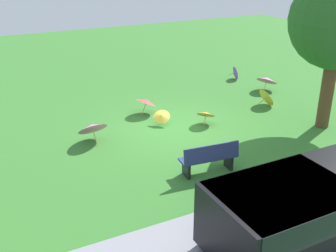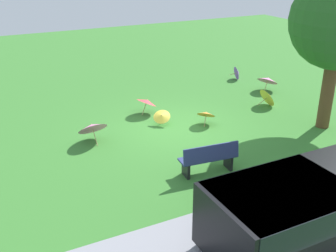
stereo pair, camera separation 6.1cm
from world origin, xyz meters
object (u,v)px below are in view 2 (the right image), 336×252
object	(u,v)px
parasol_red_0	(147,101)
parasol_pink_1	(92,127)
parasol_yellow_0	(269,97)
parasol_purple_0	(237,73)
park_bench	(209,158)
parasol_orange_0	(206,114)
parasol_pink_0	(268,80)
parasol_yellow_1	(162,116)
van_dark	(309,207)

from	to	relation	value
parasol_red_0	parasol_pink_1	xyz separation A→B (m)	(2.51, 1.42, 0.02)
parasol_red_0	parasol_pink_1	size ratio (longest dim) A/B	0.96
parasol_yellow_0	parasol_red_0	size ratio (longest dim) A/B	0.85
parasol_pink_1	parasol_purple_0	bearing A→B (deg)	-156.26
park_bench	parasol_pink_1	bearing A→B (deg)	-56.88
parasol_purple_0	parasol_orange_0	bearing A→B (deg)	43.71
parasol_purple_0	parasol_pink_0	size ratio (longest dim) A/B	0.56
park_bench	parasol_yellow_0	distance (m)	5.97
park_bench	parasol_orange_0	size ratio (longest dim) A/B	1.88
parasol_yellow_0	parasol_pink_1	world-z (taller)	parasol_pink_1
park_bench	parasol_pink_0	xyz separation A→B (m)	(-6.06, -4.97, 0.03)
parasol_purple_0	parasol_red_0	size ratio (longest dim) A/B	0.71
parasol_purple_0	parasol_yellow_1	size ratio (longest dim) A/B	0.82
van_dark	parasol_pink_1	bearing A→B (deg)	-70.22
park_bench	parasol_red_0	world-z (taller)	park_bench
van_dark	parasol_yellow_1	xyz separation A→B (m)	(-0.11, -6.99, -0.58)
parasol_yellow_0	parasol_pink_0	bearing A→B (deg)	-128.18
parasol_red_0	parasol_pink_0	world-z (taller)	parasol_pink_0
parasol_purple_0	parasol_red_0	world-z (taller)	parasol_red_0
parasol_pink_1	park_bench	bearing A→B (deg)	123.12
parasol_yellow_0	parasol_red_0	xyz separation A→B (m)	(4.56, -1.34, 0.11)
parasol_yellow_0	parasol_pink_1	xyz separation A→B (m)	(7.08, 0.08, 0.13)
park_bench	parasol_orange_0	bearing A→B (deg)	-120.33
parasol_orange_0	parasol_yellow_1	xyz separation A→B (m)	(1.40, -0.65, -0.06)
park_bench	parasol_yellow_0	world-z (taller)	park_bench
parasol_orange_0	parasol_yellow_0	bearing A→B (deg)	-171.06
van_dark	parasol_pink_0	world-z (taller)	van_dark
parasol_purple_0	parasol_red_0	xyz separation A→B (m)	(5.59, 2.14, 0.17)
parasol_pink_0	parasol_red_0	bearing A→B (deg)	1.66
parasol_pink_1	parasol_red_0	bearing A→B (deg)	-150.51
parasol_pink_0	park_bench	bearing A→B (deg)	39.36
van_dark	parasol_pink_1	size ratio (longest dim) A/B	4.75
van_dark	park_bench	xyz separation A→B (m)	(0.22, -3.38, -0.45)
parasol_pink_0	parasol_pink_1	distance (m)	8.42
park_bench	parasol_yellow_0	bearing A→B (deg)	-144.62
parasol_red_0	parasol_pink_1	bearing A→B (deg)	29.49
van_dark	parasol_yellow_1	distance (m)	7.01
parasol_yellow_1	parasol_pink_0	distance (m)	5.89
parasol_orange_0	van_dark	bearing A→B (deg)	76.61
park_bench	parasol_pink_1	xyz separation A→B (m)	(2.21, -3.38, 0.04)
parasol_pink_1	parasol_orange_0	bearing A→B (deg)	173.96
van_dark	parasol_yellow_1	size ratio (longest dim) A/B	5.76
park_bench	parasol_pink_1	size ratio (longest dim) A/B	1.69
park_bench	parasol_pink_0	bearing A→B (deg)	-140.64
parasol_yellow_0	parasol_orange_0	bearing A→B (deg)	8.94
parasol_yellow_1	parasol_pink_0	size ratio (longest dim) A/B	0.68
parasol_red_0	parasol_yellow_0	bearing A→B (deg)	163.58
parasol_red_0	parasol_yellow_1	distance (m)	1.20
parasol_purple_0	parasol_pink_0	bearing A→B (deg)	94.62
parasol_yellow_0	parasol_yellow_1	distance (m)	4.54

